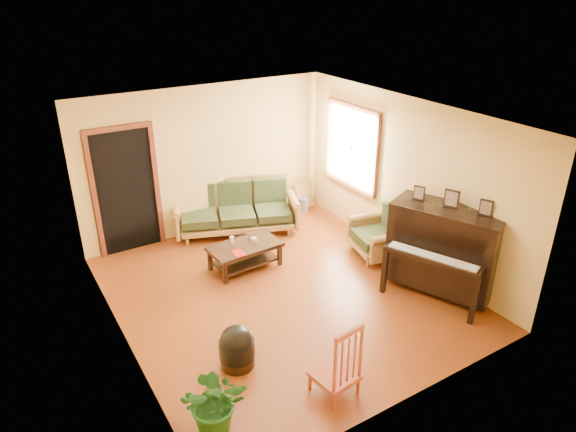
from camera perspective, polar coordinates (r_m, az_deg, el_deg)
floor at (r=7.59m, az=-0.62°, el=-8.46°), size 5.00×5.00×0.00m
doorway at (r=8.71m, az=-17.51°, el=2.53°), size 1.08×0.16×2.05m
window at (r=9.07m, az=7.14°, el=7.62°), size 0.12×1.36×1.46m
sofa at (r=9.14m, az=-5.77°, el=0.85°), size 2.34×1.61×0.92m
coffee_table at (r=8.12m, az=-4.78°, el=-4.46°), size 1.14×0.66×0.40m
armchair at (r=8.46m, az=9.91°, el=-1.71°), size 1.00×1.03×0.87m
piano at (r=7.61m, az=16.83°, el=-3.75°), size 1.40×1.73×1.33m
footstool at (r=6.26m, az=-5.70°, el=-14.74°), size 0.54×0.54×0.40m
red_chair at (r=5.75m, az=5.27°, el=-15.47°), size 0.50×0.53×0.94m
leaning_frame at (r=10.12m, az=1.76°, el=2.30°), size 0.42×0.12×0.55m
ceramic_crock at (r=10.07m, az=1.71°, el=1.31°), size 0.28×0.28×0.27m
potted_plant at (r=5.47m, az=-8.05°, el=-19.71°), size 0.83×0.79×0.73m
book at (r=7.74m, az=-6.09°, el=-4.32°), size 0.18×0.23×0.02m
candle at (r=8.07m, az=-6.24°, el=-2.66°), size 0.08×0.08×0.11m
glass_jar at (r=8.10m, az=-3.83°, el=-2.63°), size 0.12×0.12×0.07m
remote at (r=8.24m, az=-3.95°, el=-2.34°), size 0.14×0.07×0.01m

